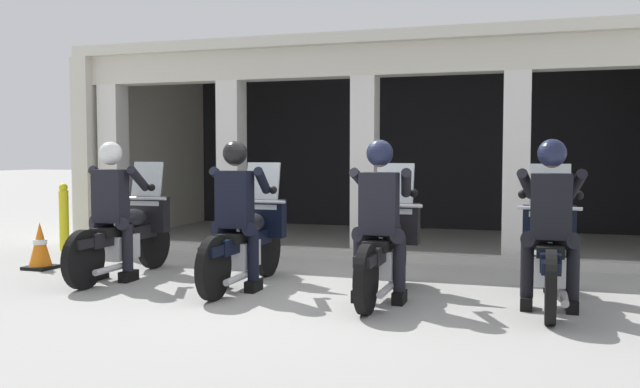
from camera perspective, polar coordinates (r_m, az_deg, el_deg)
ground_plane at (r=9.92m, az=4.50°, el=-5.00°), size 80.00×80.00×0.00m
station_building at (r=11.88m, az=6.25°, el=5.95°), size 9.49×4.28×3.14m
kerb_strip at (r=9.44m, az=3.01°, el=-5.06°), size 8.99×0.24×0.12m
motorcycle_far_left at (r=8.38m, az=-15.80°, el=-3.24°), size 0.62×2.04×1.35m
police_officer_far_left at (r=8.10m, az=-16.97°, el=-0.37°), size 0.63×0.61×1.58m
motorcycle_center_left at (r=7.55m, az=-6.09°, el=-3.85°), size 0.62×2.04×1.35m
police_officer_center_left at (r=7.25m, az=-7.03°, el=-0.68°), size 0.63×0.61×1.58m
motorcycle_center_right at (r=6.96m, az=5.53°, el=-4.46°), size 0.62×2.04×1.35m
police_officer_center_right at (r=6.64m, az=5.02°, el=-1.05°), size 0.63×0.61×1.58m
motorcycle_far_right at (r=6.94m, az=18.64°, el=-4.66°), size 0.62×2.04×1.35m
police_officer_far_right at (r=6.61m, az=18.74°, el=-1.24°), size 0.63×0.61×1.58m
traffic_cone_flank at (r=9.27m, az=-22.35°, el=-4.05°), size 0.34×0.34×0.59m
bollard_kerbside at (r=10.88m, az=-20.61°, el=-1.81°), size 0.14×0.14×1.01m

